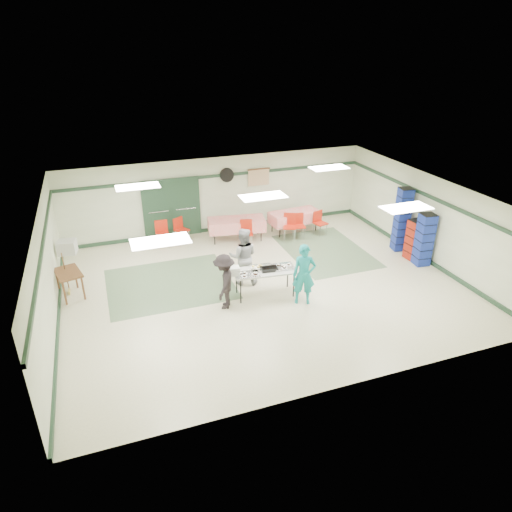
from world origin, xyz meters
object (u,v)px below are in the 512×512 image
object	(u,v)px
volunteer_teal	(304,275)
chair_b	(290,224)
chair_c	(319,220)
printer_table	(68,275)
volunteer_grey	(243,257)
crate_stack_red	(414,240)
office_printer	(67,247)
broom	(65,272)
chair_loose_a	(180,227)
volunteer_dark	(224,282)
chair_loose_b	(162,231)
crate_stack_blue_a	(424,240)
crate_stack_blue_b	(402,220)
dining_table_a	(294,217)
chair_a	(298,223)
dining_table_b	(237,224)
serving_table	(265,272)
chair_d	(246,230)

from	to	relation	value
volunteer_teal	chair_b	xyz separation A→B (m)	(1.37, 4.07, -0.27)
chair_c	printer_table	size ratio (longest dim) A/B	0.83
chair_c	printer_table	world-z (taller)	chair_c
volunteer_grey	crate_stack_red	bearing A→B (deg)	-164.09
volunteer_teal	volunteer_grey	xyz separation A→B (m)	(-1.17, 1.55, 0.01)
office_printer	broom	world-z (taller)	broom
chair_b	chair_loose_a	world-z (taller)	chair_b
volunteer_dark	chair_loose_b	xyz separation A→B (m)	(-0.91, 4.44, -0.19)
chair_loose_b	volunteer_dark	bearing A→B (deg)	-77.32
volunteer_dark	crate_stack_blue_a	size ratio (longest dim) A/B	0.90
chair_c	crate_stack_red	xyz separation A→B (m)	(1.93, -2.79, 0.12)
chair_loose_a	crate_stack_blue_b	size ratio (longest dim) A/B	0.41
volunteer_teal	crate_stack_blue_a	bearing A→B (deg)	31.56
volunteer_grey	dining_table_a	bearing A→B (deg)	-115.27
chair_loose_a	chair_c	bearing A→B (deg)	-43.00
crate_stack_red	crate_stack_blue_b	world-z (taller)	crate_stack_blue_b
printer_table	chair_loose_b	bearing A→B (deg)	26.10
chair_loose_a	office_printer	distance (m)	3.86
volunteer_grey	office_printer	world-z (taller)	volunteer_grey
volunteer_dark	chair_c	xyz separation A→B (m)	(4.55, 3.59, -0.22)
chair_a	broom	distance (m)	7.76
broom	printer_table	bearing A→B (deg)	-72.47
dining_table_b	volunteer_grey	bearing A→B (deg)	-94.66
serving_table	crate_stack_blue_a	size ratio (longest dim) A/B	1.05
chair_a	serving_table	bearing A→B (deg)	-116.99
serving_table	crate_stack_red	size ratio (longest dim) A/B	1.35
chair_loose_b	dining_table_b	bearing A→B (deg)	-5.34
volunteer_dark	crate_stack_blue_a	world-z (taller)	crate_stack_blue_a
serving_table	chair_a	size ratio (longest dim) A/B	2.00
chair_loose_a	chair_loose_b	distance (m)	0.68
chair_b	chair_d	distance (m)	1.60
volunteer_grey	crate_stack_red	xyz separation A→B (m)	(5.62, -0.28, -0.19)
volunteer_teal	printer_table	size ratio (longest dim) A/B	1.58
printer_table	broom	size ratio (longest dim) A/B	0.84
volunteer_teal	chair_loose_b	distance (m)	5.74
chair_loose_a	printer_table	bearing A→B (deg)	-174.05
volunteer_grey	chair_b	world-z (taller)	volunteer_grey
chair_a	chair_b	size ratio (longest dim) A/B	0.96
printer_table	chair_c	bearing A→B (deg)	-3.31
chair_d	printer_table	distance (m)	5.85
chair_b	volunteer_teal	bearing A→B (deg)	-84.48
chair_b	dining_table_b	bearing A→B (deg)	-173.66
chair_c	crate_stack_red	distance (m)	3.39
dining_table_a	chair_c	distance (m)	0.91
dining_table_a	chair_loose_a	world-z (taller)	chair_loose_a
chair_loose_a	dining_table_b	bearing A→B (deg)	-44.79
volunteer_grey	volunteer_dark	bearing A→B (deg)	69.85
serving_table	chair_c	xyz separation A→B (m)	(3.34, 3.36, -0.18)
dining_table_b	crate_stack_blue_b	size ratio (longest dim) A/B	0.97
volunteer_grey	dining_table_b	distance (m)	3.19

